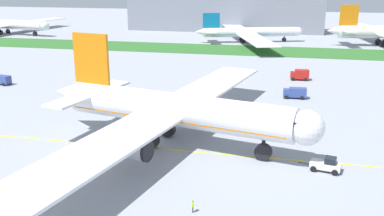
{
  "coord_description": "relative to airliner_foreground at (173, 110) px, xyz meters",
  "views": [
    {
      "loc": [
        22.6,
        -69.55,
        28.34
      ],
      "look_at": [
        5.75,
        8.87,
        3.98
      ],
      "focal_mm": 41.21,
      "sensor_mm": 36.0,
      "label": 1
    }
  ],
  "objects": [
    {
      "name": "airliner_foreground",
      "position": [
        0.0,
        0.0,
        0.0
      ],
      "size": [
        49.99,
        78.95,
        18.36
      ],
      "color": "white",
      "rests_on": "ground"
    },
    {
      "name": "pushback_tug",
      "position": [
        25.26,
        -5.73,
        -5.2
      ],
      "size": [
        6.34,
        3.36,
        2.25
      ],
      "color": "white",
      "rests_on": "ground"
    },
    {
      "name": "parked_airliner_far_left",
      "position": [
        -116.58,
        125.66,
        -1.33
      ],
      "size": [
        49.46,
        80.6,
        14.42
      ],
      "color": "white",
      "rests_on": "ground"
    },
    {
      "name": "ground_crew_marshaller_front",
      "position": [
        8.16,
        -21.74,
        -5.24
      ],
      "size": [
        0.3,
        0.57,
        1.63
      ],
      "color": "black",
      "rests_on": "ground"
    },
    {
      "name": "parked_airliner_far_centre",
      "position": [
        1.71,
        123.62,
        -1.9
      ],
      "size": [
        45.73,
        75.88,
        12.74
      ],
      "color": "white",
      "rests_on": "ground"
    },
    {
      "name": "grass_median_strip",
      "position": [
        -4.32,
        102.02,
        -6.18
      ],
      "size": [
        320.0,
        24.0,
        0.1
      ],
      "primitive_type": "cube",
      "color": "#2D6628",
      "rests_on": "ground"
    },
    {
      "name": "ground_plane",
      "position": [
        -4.32,
        0.23,
        -6.23
      ],
      "size": [
        600.0,
        600.0,
        0.0
      ],
      "primitive_type": "plane",
      "color": "#9399A0",
      "rests_on": "ground"
    },
    {
      "name": "service_truck_catering_van",
      "position": [
        21.02,
        34.89,
        -4.8
      ],
      "size": [
        5.43,
        2.45,
        2.58
      ],
      "color": "#33478C",
      "rests_on": "ground"
    },
    {
      "name": "apron_taxi_line",
      "position": [
        -4.32,
        -2.68,
        -6.22
      ],
      "size": [
        280.0,
        0.36,
        0.01
      ],
      "primitive_type": "cube",
      "color": "yellow",
      "rests_on": "ground"
    },
    {
      "name": "service_truck_baggage_loader",
      "position": [
        22.52,
        54.68,
        -4.65
      ],
      "size": [
        5.11,
        2.9,
        2.93
      ],
      "color": "#B21E19",
      "rests_on": "ground"
    },
    {
      "name": "service_truck_fuel_bowser",
      "position": [
        -55.68,
        32.4,
        -4.8
      ],
      "size": [
        5.27,
        3.26,
        2.53
      ],
      "color": "#33478C",
      "rests_on": "ground"
    },
    {
      "name": "terminal_building",
      "position": [
        -14.23,
        163.82,
        2.77
      ],
      "size": [
        100.23,
        20.0,
        18.0
      ],
      "primitive_type": "cube",
      "color": "gray",
      "rests_on": "ground"
    }
  ]
}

